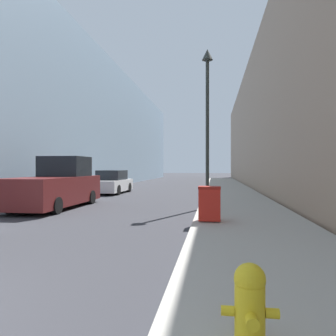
{
  "coord_description": "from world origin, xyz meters",
  "views": [
    {
      "loc": [
        4.27,
        -2.29,
        1.73
      ],
      "look_at": [
        1.22,
        19.49,
        1.69
      ],
      "focal_mm": 35.0,
      "sensor_mm": 36.0,
      "label": 1
    }
  ],
  "objects": [
    {
      "name": "building_left_glass",
      "position": [
        -10.72,
        26.0,
        5.69
      ],
      "size": [
        12.0,
        60.0,
        11.38
      ],
      "color": "#849EB2",
      "rests_on": "ground"
    },
    {
      "name": "building_right_stone",
      "position": [
        13.23,
        26.0,
        5.47
      ],
      "size": [
        12.0,
        60.0,
        10.94
      ],
      "color": "#9E7F66",
      "rests_on": "ground"
    },
    {
      "name": "fire_hydrant",
      "position": [
        4.59,
        0.71,
        0.52
      ],
      "size": [
        0.51,
        0.4,
        0.74
      ],
      "color": "yellow",
      "rests_on": "sidewalk_right"
    },
    {
      "name": "trash_bin",
      "position": [
        4.14,
        7.53,
        0.66
      ],
      "size": [
        0.66,
        0.57,
        1.04
      ],
      "color": "red",
      "rests_on": "sidewalk_right"
    },
    {
      "name": "sidewalk_right",
      "position": [
        5.39,
        18.0,
        0.06
      ],
      "size": [
        3.48,
        60.0,
        0.13
      ],
      "color": "#ADA89E",
      "rests_on": "ground"
    },
    {
      "name": "pickup_truck",
      "position": [
        -2.45,
        11.01,
        0.93
      ],
      "size": [
        2.11,
        5.58,
        2.23
      ],
      "color": "#561919",
      "rests_on": "ground"
    },
    {
      "name": "parked_sedan_near",
      "position": [
        -2.49,
        18.91,
        0.71
      ],
      "size": [
        1.81,
        4.52,
        1.54
      ],
      "color": "silver",
      "rests_on": "ground"
    },
    {
      "name": "lamppost",
      "position": [
        4.0,
        11.78,
        4.33
      ],
      "size": [
        0.47,
        0.47,
        6.66
      ],
      "color": "#2D332D",
      "rests_on": "sidewalk_right"
    }
  ]
}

